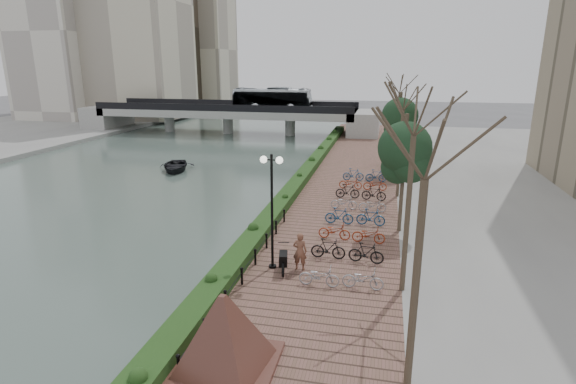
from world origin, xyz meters
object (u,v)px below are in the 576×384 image
(motorcycle, at_px, (283,259))
(pedestrian, at_px, (300,251))
(granite_monument, at_px, (224,333))
(lamppost, at_px, (272,188))
(boat, at_px, (175,166))

(motorcycle, distance_m, pedestrian, 0.82)
(granite_monument, bearing_deg, motorcycle, 88.61)
(lamppost, xyz_separation_m, boat, (-14.05, 18.85, -3.78))
(granite_monument, relative_size, motorcycle, 2.80)
(pedestrian, relative_size, boat, 0.39)
(granite_monument, height_order, motorcycle, granite_monument)
(lamppost, distance_m, motorcycle, 3.28)
(motorcycle, relative_size, boat, 0.38)
(granite_monument, bearing_deg, pedestrian, 83.00)
(lamppost, relative_size, pedestrian, 3.00)
(motorcycle, distance_m, boat, 23.93)
(granite_monument, xyz_separation_m, boat, (-14.42, 26.10, -1.28))
(granite_monument, bearing_deg, lamppost, 92.88)
(boat, bearing_deg, lamppost, -71.73)
(pedestrian, bearing_deg, lamppost, 1.82)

